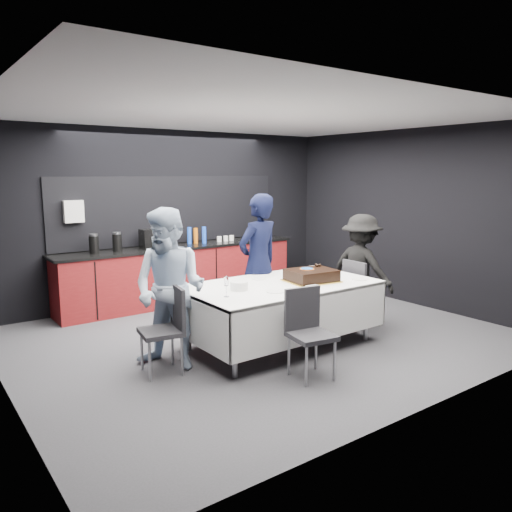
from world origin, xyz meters
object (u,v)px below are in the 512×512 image
(person_center, at_px, (258,262))
(person_left, at_px, (170,289))
(chair_right, at_px, (359,288))
(party_table, at_px, (280,294))
(plate_stack, at_px, (239,286))
(person_right, at_px, (361,269))
(chair_near, at_px, (308,326))
(chair_left, at_px, (168,323))
(champagne_flute, at_px, (226,283))
(cake_assembly, at_px, (311,276))

(person_center, bearing_deg, person_left, 10.38)
(chair_right, bearing_deg, person_center, 147.93)
(party_table, xyz_separation_m, person_left, (-1.40, 0.15, 0.23))
(person_center, relative_size, person_left, 1.05)
(plate_stack, bearing_deg, party_table, -1.67)
(person_center, bearing_deg, party_table, 65.67)
(person_left, relative_size, person_right, 1.14)
(plate_stack, bearing_deg, person_center, 41.35)
(chair_near, relative_size, person_left, 0.53)
(chair_right, xyz_separation_m, person_left, (-2.78, 0.18, 0.34))
(party_table, bearing_deg, plate_stack, 178.33)
(chair_right, relative_size, person_center, 0.50)
(plate_stack, relative_size, person_right, 0.14)
(plate_stack, bearing_deg, chair_left, 177.97)
(champagne_flute, bearing_deg, plate_stack, 33.14)
(person_left, bearing_deg, person_center, 76.51)
(person_center, height_order, person_left, person_center)
(chair_near, distance_m, person_left, 1.52)
(plate_stack, bearing_deg, champagne_flute, -146.86)
(champagne_flute, xyz_separation_m, person_right, (2.44, 0.28, -0.17))
(chair_near, distance_m, person_right, 2.16)
(chair_right, height_order, person_left, person_left)
(chair_right, distance_m, person_right, 0.32)
(plate_stack, bearing_deg, chair_near, -75.09)
(cake_assembly, bearing_deg, party_table, 160.22)
(chair_right, bearing_deg, person_left, 176.29)
(party_table, distance_m, person_center, 0.79)
(chair_left, height_order, person_right, person_right)
(chair_left, xyz_separation_m, chair_right, (2.86, -0.08, 0.00))
(plate_stack, xyz_separation_m, champagne_flute, (-0.29, -0.19, 0.11))
(chair_near, xyz_separation_m, person_right, (1.90, 1.00, 0.23))
(champagne_flute, distance_m, person_left, 0.61)
(party_table, distance_m, person_right, 1.56)
(champagne_flute, bearing_deg, party_table, 11.17)
(plate_stack, relative_size, chair_left, 0.23)
(champagne_flute, bearing_deg, person_left, 147.69)
(party_table, xyz_separation_m, chair_near, (-0.35, -0.89, -0.11))
(cake_assembly, bearing_deg, person_right, 11.81)
(party_table, height_order, person_center, person_center)
(cake_assembly, height_order, person_center, person_center)
(plate_stack, relative_size, champagne_flute, 0.93)
(plate_stack, xyz_separation_m, chair_left, (-0.89, 0.03, -0.30))
(party_table, distance_m, chair_near, 0.97)
(chair_left, xyz_separation_m, chair_near, (1.13, -0.94, 0.00))
(chair_left, height_order, chair_right, same)
(chair_right, distance_m, person_left, 2.80)
(party_table, bearing_deg, cake_assembly, -19.78)
(cake_assembly, distance_m, chair_right, 1.05)
(person_center, bearing_deg, chair_right, 138.90)
(person_right, bearing_deg, person_left, 80.72)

